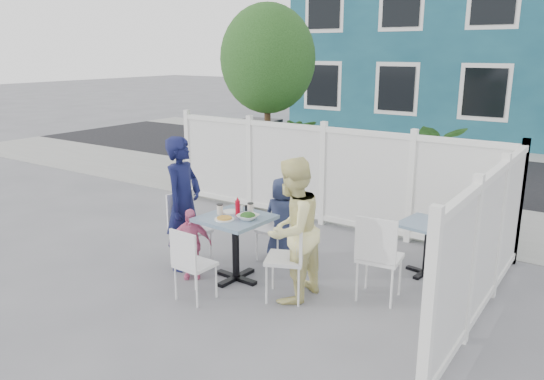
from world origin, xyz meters
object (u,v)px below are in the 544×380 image
Objects in this scene: main_table at (235,231)px; man at (183,203)px; chair_right at (293,251)px; woman at (292,230)px; chair_left at (187,223)px; chair_near at (190,260)px; boy at (282,218)px; spare_table at (428,235)px; toddler at (191,243)px; chair_back at (277,223)px; utility_cabinet at (260,154)px.

main_table is 0.47× the size of man.
chair_right is 0.25m from woman.
chair_left is 1.14m from chair_near.
boy is at bearing 85.90° from main_table.
spare_table is 0.81× the size of toddler.
chair_right reaches higher than chair_near.
boy reaches higher than toddler.
chair_back is (-0.82, 0.92, -0.06)m from chair_right.
utility_cabinet is at bearing 119.64° from chair_near.
chair_near is 0.76× the size of boy.
woman is 1.28m from boy.
chair_near is at bearing -94.06° from main_table.
woman is (1.64, -0.01, -0.04)m from man.
chair_left is at bearing 137.40° from chair_near.
boy is (0.87, 0.98, -0.30)m from man.
woman reaches higher than chair_back.
chair_near is at bearing 78.94° from boy.
chair_back is 1.29m from man.
utility_cabinet is at bearing -140.38° from woman.
woman is at bearing 96.14° from chair_left.
woman is (0.81, -0.92, 0.31)m from chair_back.
chair_near is 1.10m from man.
boy is 1.33m from toddler.
spare_table is (4.43, -2.61, -0.13)m from utility_cabinet.
utility_cabinet is at bearing 149.55° from spare_table.
utility_cabinet is at bearing -147.57° from chair_left.
boy is at bearing -116.71° from chair_back.
main_table is at bearing 63.57° from chair_right.
woman reaches higher than chair_near.
utility_cabinet is at bearing 16.10° from chair_right.
utility_cabinet is 4.82m from main_table.
boy is at bearing 29.70° from toddler.
utility_cabinet is 5.45m from chair_near.
chair_right is 0.60× the size of woman.
chair_right reaches higher than toddler.
utility_cabinet is 0.80× the size of woman.
man is (1.75, -4.13, 0.20)m from utility_cabinet.
woman is at bearing 63.07° from chair_right.
utility_cabinet reaches higher than chair_left.
boy is (0.93, 0.88, 0.00)m from chair_left.
spare_table is at bearing -170.23° from boy.
chair_right is 1.10× the size of toddler.
toddler is (-0.45, 0.49, -0.05)m from chair_near.
man is 1.05× the size of woman.
utility_cabinet reaches higher than boy.
boy is at bearing -53.77° from man.
man is at bearing 41.26° from boy.
utility_cabinet is 1.37× the size of chair_left.
man is 0.56m from toddler.
man is 1.65m from woman.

